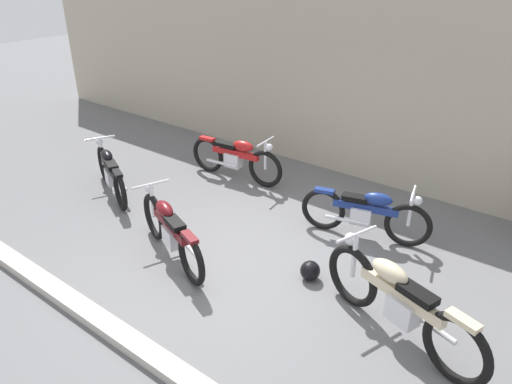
{
  "coord_description": "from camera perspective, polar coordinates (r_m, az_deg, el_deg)",
  "views": [
    {
      "loc": [
        3.59,
        -4.15,
        3.86
      ],
      "look_at": [
        -0.46,
        1.09,
        0.55
      ],
      "focal_mm": 33.9,
      "sensor_mm": 36.0,
      "label": 1
    }
  ],
  "objects": [
    {
      "name": "motorcycle_maroon",
      "position": [
        6.73,
        -10.06,
        -4.51
      ],
      "size": [
        1.9,
        0.89,
        0.9
      ],
      "rotation": [
        0.0,
        0.0,
        2.78
      ],
      "color": "black",
      "rests_on": "ground_plane"
    },
    {
      "name": "curb_strip",
      "position": [
        5.71,
        -15.2,
        -16.3
      ],
      "size": [
        18.0,
        0.24,
        0.12
      ],
      "primitive_type": "cube",
      "color": "#B7B2A8",
      "rests_on": "ground_plane"
    },
    {
      "name": "helmet",
      "position": [
        6.41,
        6.41,
        -9.21
      ],
      "size": [
        0.26,
        0.26,
        0.26
      ],
      "primitive_type": "sphere",
      "color": "black",
      "rests_on": "ground_plane"
    },
    {
      "name": "motorcycle_blue",
      "position": [
        7.28,
        12.84,
        -2.41
      ],
      "size": [
        1.89,
        0.71,
        0.87
      ],
      "rotation": [
        0.0,
        0.0,
        0.26
      ],
      "color": "black",
      "rests_on": "ground_plane"
    },
    {
      "name": "building_wall",
      "position": [
        8.97,
        13.25,
        11.98
      ],
      "size": [
        18.0,
        0.3,
        3.41
      ],
      "primitive_type": "cube",
      "color": "#B2A893",
      "rests_on": "ground_plane"
    },
    {
      "name": "ground_plane",
      "position": [
        6.71,
        -2.63,
        -8.59
      ],
      "size": [
        40.0,
        40.0,
        0.0
      ],
      "primitive_type": "plane",
      "color": "slate"
    },
    {
      "name": "motorcycle_black",
      "position": [
        8.77,
        -16.78,
        2.26
      ],
      "size": [
        1.79,
        0.95,
        0.86
      ],
      "rotation": [
        0.0,
        0.0,
        2.71
      ],
      "color": "black",
      "rests_on": "ground_plane"
    },
    {
      "name": "motorcycle_red",
      "position": [
        8.98,
        -2.35,
        4.06
      ],
      "size": [
        1.99,
        0.55,
        0.89
      ],
      "rotation": [
        0.0,
        0.0,
        0.1
      ],
      "color": "black",
      "rests_on": "ground_plane"
    },
    {
      "name": "motorcycle_cream",
      "position": [
        5.56,
        16.5,
        -12.27
      ],
      "size": [
        2.12,
        0.91,
        0.99
      ],
      "rotation": [
        0.0,
        0.0,
        2.82
      ],
      "color": "black",
      "rests_on": "ground_plane"
    }
  ]
}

